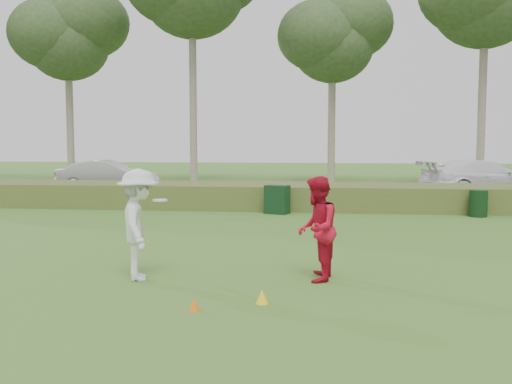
# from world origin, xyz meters

# --- Properties ---
(ground) EXTENTS (120.00, 120.00, 0.00)m
(ground) POSITION_xyz_m (0.00, 0.00, 0.00)
(ground) COLOR #396822
(ground) RESTS_ON ground
(reed_strip) EXTENTS (80.00, 3.00, 0.90)m
(reed_strip) POSITION_xyz_m (0.00, 12.00, 0.45)
(reed_strip) COLOR #495A24
(reed_strip) RESTS_ON ground
(park_road) EXTENTS (80.00, 6.00, 0.06)m
(park_road) POSITION_xyz_m (0.00, 17.00, 0.03)
(park_road) COLOR #2D2D2D
(park_road) RESTS_ON ground
(tree_2) EXTENTS (6.50, 6.50, 12.00)m
(tree_2) POSITION_xyz_m (-14.00, 24.00, 8.97)
(tree_2) COLOR gray
(tree_2) RESTS_ON ground
(tree_4) EXTENTS (6.24, 6.24, 11.50)m
(tree_4) POSITION_xyz_m (2.00, 24.50, 8.59)
(tree_4) COLOR gray
(tree_4) RESTS_ON ground
(player_white) EXTENTS (1.12, 1.48, 2.03)m
(player_white) POSITION_xyz_m (-1.69, 0.25, 1.01)
(player_white) COLOR white
(player_white) RESTS_ON ground
(player_red) EXTENTS (0.80, 0.98, 1.90)m
(player_red) POSITION_xyz_m (1.53, 0.56, 0.95)
(player_red) COLOR red
(player_red) RESTS_ON ground
(cone_orange) EXTENTS (0.17, 0.17, 0.19)m
(cone_orange) POSITION_xyz_m (-0.25, -1.55, 0.09)
(cone_orange) COLOR orange
(cone_orange) RESTS_ON ground
(cone_yellow) EXTENTS (0.20, 0.20, 0.22)m
(cone_yellow) POSITION_xyz_m (0.71, -1.05, 0.11)
(cone_yellow) COLOR yellow
(cone_yellow) RESTS_ON ground
(utility_cabinet) EXTENTS (0.93, 0.75, 1.00)m
(utility_cabinet) POSITION_xyz_m (-0.00, 10.14, 0.50)
(utility_cabinet) COLOR black
(utility_cabinet) RESTS_ON ground
(trash_bin) EXTENTS (0.62, 0.62, 0.90)m
(trash_bin) POSITION_xyz_m (6.80, 10.15, 0.45)
(trash_bin) COLOR black
(trash_bin) RESTS_ON ground
(car_mid) EXTENTS (4.95, 2.16, 1.58)m
(car_mid) POSITION_xyz_m (-8.85, 16.95, 0.85)
(car_mid) COLOR silver
(car_mid) RESTS_ON park_road
(car_right) EXTENTS (6.15, 4.02, 1.66)m
(car_right) POSITION_xyz_m (8.77, 17.15, 0.89)
(car_right) COLOR white
(car_right) RESTS_ON park_road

